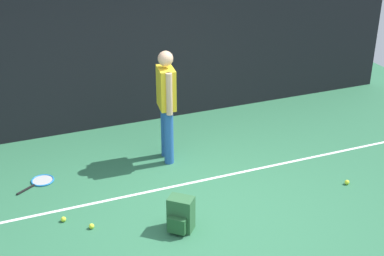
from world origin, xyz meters
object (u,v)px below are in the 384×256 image
(tennis_racket, at_px, (41,181))
(tennis_ball_far_left, at_px, (63,219))
(tennis_player, at_px, (166,100))
(backpack, at_px, (181,215))
(tennis_ball_near_player, at_px, (347,182))
(tennis_ball_mid_court, at_px, (92,226))

(tennis_racket, bearing_deg, tennis_ball_far_left, -116.90)
(tennis_player, relative_size, backpack, 3.86)
(tennis_ball_near_player, bearing_deg, tennis_ball_mid_court, 174.89)
(tennis_player, relative_size, tennis_ball_far_left, 25.76)
(tennis_ball_near_player, height_order, tennis_ball_mid_court, same)
(tennis_ball_near_player, height_order, tennis_ball_far_left, same)
(tennis_player, height_order, tennis_ball_mid_court, tennis_player)
(backpack, height_order, tennis_ball_far_left, backpack)
(tennis_ball_near_player, bearing_deg, backpack, -177.45)
(tennis_player, distance_m, tennis_ball_near_player, 2.81)
(backpack, bearing_deg, tennis_ball_near_player, 44.22)
(tennis_ball_near_player, xyz_separation_m, tennis_ball_far_left, (-3.83, 0.59, 0.00))
(tennis_player, height_order, tennis_ball_far_left, tennis_player)
(tennis_racket, relative_size, tennis_ball_mid_court, 9.22)
(tennis_player, bearing_deg, tennis_ball_mid_court, -39.40)
(tennis_ball_far_left, bearing_deg, tennis_ball_near_player, -8.82)
(tennis_racket, distance_m, tennis_ball_near_player, 4.29)
(tennis_player, distance_m, tennis_ball_far_left, 2.26)
(backpack, distance_m, tennis_ball_far_left, 1.49)
(tennis_player, height_order, tennis_ball_near_player, tennis_player)
(tennis_player, distance_m, backpack, 1.98)
(backpack, bearing_deg, tennis_player, 116.89)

